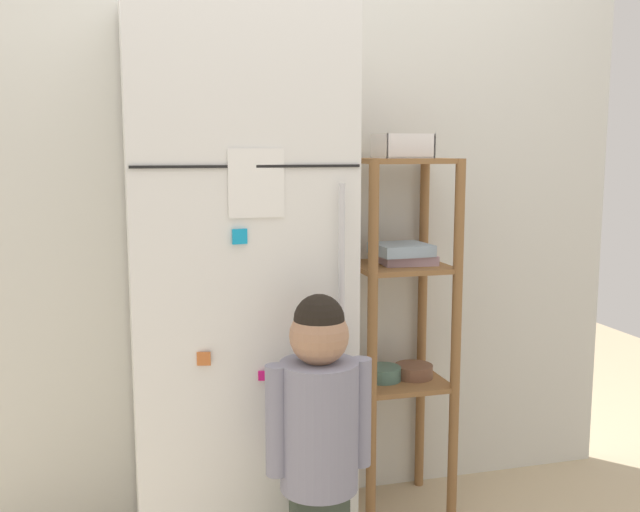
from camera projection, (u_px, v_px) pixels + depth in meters
kitchen_wall_back at (292, 201)px, 2.73m from camera, size 2.69×0.03×2.34m
refrigerator at (236, 284)px, 2.40m from camera, size 0.68×0.59×1.84m
child_standing at (319, 425)px, 2.08m from camera, size 0.31×0.23×0.96m
pantry_shelf_unit at (400, 307)px, 2.69m from camera, size 0.35×0.34×1.33m
fruit_bin at (404, 148)px, 2.61m from camera, size 0.18×0.17×0.09m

